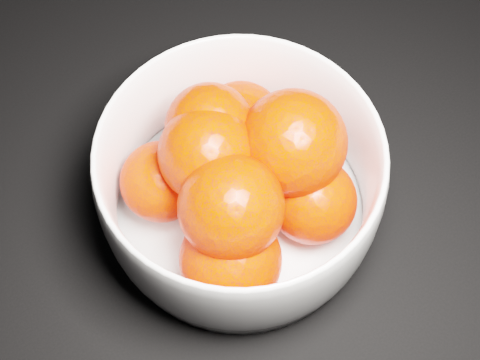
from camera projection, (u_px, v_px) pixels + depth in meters
ground at (83, 51)px, 0.71m from camera, size 3.00×3.00×0.00m
bowl at (240, 183)px, 0.56m from camera, size 0.24×0.24×0.12m
orange_pile at (240, 175)px, 0.55m from camera, size 0.18×0.19×0.13m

